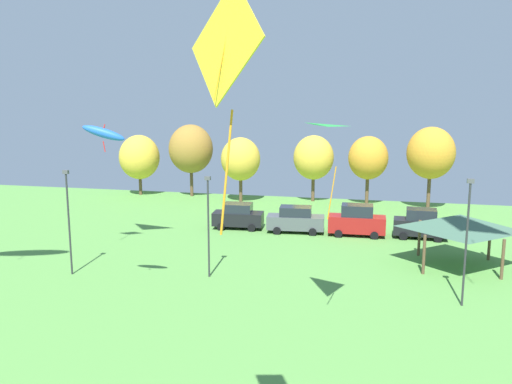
{
  "coord_description": "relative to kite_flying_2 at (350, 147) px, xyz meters",
  "views": [
    {
      "loc": [
        4.25,
        0.59,
        11.51
      ],
      "look_at": [
        1.02,
        15.11,
        8.79
      ],
      "focal_mm": 38.0,
      "sensor_mm": 36.0,
      "label": 1
    }
  ],
  "objects": [
    {
      "name": "light_post_1",
      "position": [
        -8.92,
        6.56,
        -5.44
      ],
      "size": [
        0.36,
        0.2,
        6.48
      ],
      "color": "#2D2D33",
      "rests_on": "ground"
    },
    {
      "name": "treeline_tree_5",
      "position": [
        6.49,
        30.96,
        -3.41
      ],
      "size": [
        4.7,
        4.7,
        8.28
      ],
      "color": "brown",
      "rests_on": "ground"
    },
    {
      "name": "kite_flying_6",
      "position": [
        -12.87,
        1.13,
        0.38
      ],
      "size": [
        2.4,
        0.95,
        1.58
      ],
      "color": "blue"
    },
    {
      "name": "treeline_tree_3",
      "position": [
        -5.33,
        32.53,
        -4.34
      ],
      "size": [
        4.3,
        4.3,
        7.12
      ],
      "color": "brown",
      "rests_on": "ground"
    },
    {
      "name": "treeline_tree_4",
      "position": [
        0.4,
        31.98,
        -4.17
      ],
      "size": [
        4.1,
        4.1,
        7.18
      ],
      "color": "brown",
      "rests_on": "ground"
    },
    {
      "name": "kite_flying_9",
      "position": [
        -1.87,
        -14.2,
        3.27
      ],
      "size": [
        1.98,
        1.72,
        5.2
      ],
      "color": "yellow"
    },
    {
      "name": "parked_car_third_from_left",
      "position": [
        -0.14,
        18.83,
        -7.81
      ],
      "size": [
        4.61,
        2.01,
        2.6
      ],
      "rotation": [
        0.0,
        0.0,
        0.02
      ],
      "color": "maroon",
      "rests_on": "ground"
    },
    {
      "name": "parked_car_rightmost_in_row",
      "position": [
        4.9,
        19.12,
        -7.89
      ],
      "size": [
        4.32,
        2.14,
        2.42
      ],
      "rotation": [
        0.0,
        0.0,
        -0.05
      ],
      "color": "black",
      "rests_on": "ground"
    },
    {
      "name": "treeline_tree_2",
      "position": [
        -12.9,
        30.63,
        -4.48
      ],
      "size": [
        4.19,
        4.19,
        6.92
      ],
      "color": "brown",
      "rests_on": "ground"
    },
    {
      "name": "treeline_tree_0",
      "position": [
        -25.16,
        32.03,
        -4.74
      ],
      "size": [
        4.58,
        4.58,
        6.86
      ],
      "color": "brown",
      "rests_on": "ground"
    },
    {
      "name": "parked_car_second_from_left",
      "position": [
        -5.19,
        18.79,
        -7.97
      ],
      "size": [
        4.86,
        2.25,
        2.22
      ],
      "rotation": [
        0.0,
        0.0,
        0.08
      ],
      "color": "#4C5156",
      "rests_on": "ground"
    },
    {
      "name": "treeline_tree_1",
      "position": [
        -19.13,
        32.52,
        -3.71
      ],
      "size": [
        4.95,
        4.95,
        8.1
      ],
      "color": "brown",
      "rests_on": "ground"
    },
    {
      "name": "parked_car_leftmost",
      "position": [
        -10.24,
        19.09,
        -7.98
      ],
      "size": [
        4.4,
        2.27,
        2.21
      ],
      "rotation": [
        0.0,
        0.0,
        0.07
      ],
      "color": "black",
      "rests_on": "ground"
    },
    {
      "name": "park_pavilion",
      "position": [
        6.79,
        12.15,
        -6.0
      ],
      "size": [
        6.11,
        5.39,
        3.6
      ],
      "color": "brown",
      "rests_on": "ground"
    },
    {
      "name": "light_post_2",
      "position": [
        -17.73,
        5.1,
        -5.28
      ],
      "size": [
        0.36,
        0.2,
        6.79
      ],
      "color": "#2D2D33",
      "rests_on": "ground"
    },
    {
      "name": "light_post_0",
      "position": [
        6.1,
        5.01,
        -5.13
      ],
      "size": [
        0.36,
        0.2,
        7.07
      ],
      "color": "#2D2D33",
      "rests_on": "ground"
    },
    {
      "name": "kite_flying_2",
      "position": [
        0.0,
        0.0,
        0.0
      ],
      "size": [
        2.61,
        2.98,
        3.48
      ],
      "color": "green"
    }
  ]
}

